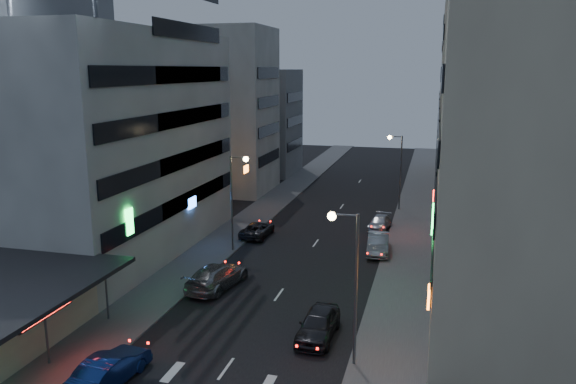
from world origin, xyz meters
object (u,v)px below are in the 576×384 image
(parked_car_right_far, at_px, (380,223))
(road_car_blue, at_px, (110,369))
(parked_car_right_near, at_px, (318,324))
(road_car_silver, at_px, (217,276))
(parked_car_left, at_px, (257,229))
(parked_car_right_mid, at_px, (378,244))

(parked_car_right_far, relative_size, road_car_blue, 0.93)
(parked_car_right_near, xyz_separation_m, road_car_blue, (-8.79, -7.29, -0.04))
(parked_car_right_near, bearing_deg, parked_car_right_far, 88.65)
(road_car_blue, bearing_deg, parked_car_right_near, -134.45)
(parked_car_right_near, bearing_deg, road_car_blue, -138.89)
(road_car_blue, relative_size, road_car_silver, 0.80)
(parked_car_right_far, xyz_separation_m, road_car_blue, (-9.93, -30.61, 0.14))
(parked_car_left, relative_size, road_car_blue, 1.02)
(parked_car_right_near, distance_m, road_car_silver, 10.07)
(parked_car_right_mid, bearing_deg, road_car_blue, -118.44)
(parked_car_right_mid, bearing_deg, parked_car_right_near, -100.36)
(road_car_silver, bearing_deg, parked_car_right_far, -109.05)
(parked_car_right_far, relative_size, road_car_silver, 0.74)
(parked_car_left, bearing_deg, parked_car_right_far, -152.66)
(parked_car_right_far, bearing_deg, parked_car_right_near, -87.68)
(road_car_silver, bearing_deg, parked_car_left, -75.92)
(parked_car_left, bearing_deg, parked_car_right_mid, 170.99)
(parked_car_right_near, relative_size, parked_car_right_far, 1.10)
(parked_car_right_mid, distance_m, road_car_silver, 14.61)
(parked_car_left, bearing_deg, parked_car_right_near, 118.57)
(parked_car_left, xyz_separation_m, road_car_blue, (0.68, -25.34, 0.11))
(parked_car_right_mid, xyz_separation_m, parked_car_left, (-11.20, 1.96, -0.14))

